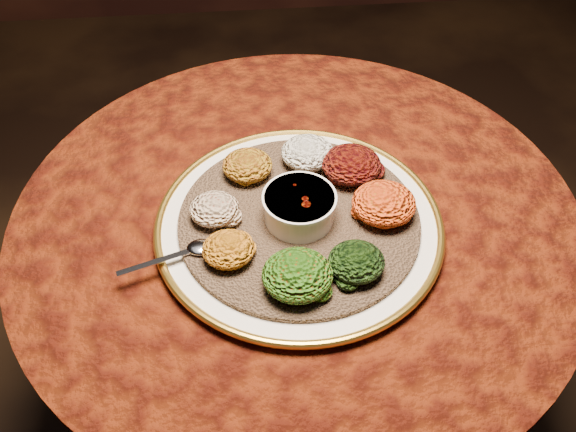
{
  "coord_description": "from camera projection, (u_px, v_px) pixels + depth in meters",
  "views": [
    {
      "loc": [
        -0.08,
        -0.74,
        1.52
      ],
      "look_at": [
        -0.02,
        -0.03,
        0.76
      ],
      "focal_mm": 40.0,
      "sensor_mm": 36.0,
      "label": 1
    }
  ],
  "objects": [
    {
      "name": "table",
      "position": [
        296.0,
        278.0,
        1.21
      ],
      "size": [
        0.96,
        0.96,
        0.73
      ],
      "color": "black",
      "rests_on": "ground"
    },
    {
      "name": "platter",
      "position": [
        299.0,
        225.0,
        1.04
      ],
      "size": [
        0.49,
        0.49,
        0.02
      ],
      "rotation": [
        0.0,
        0.0,
        -0.1
      ],
      "color": "silver",
      "rests_on": "table"
    },
    {
      "name": "injera",
      "position": [
        299.0,
        220.0,
        1.03
      ],
      "size": [
        0.4,
        0.4,
        0.01
      ],
      "primitive_type": "cylinder",
      "rotation": [
        0.0,
        0.0,
        0.02
      ],
      "color": "brown",
      "rests_on": "platter"
    },
    {
      "name": "stew_bowl",
      "position": [
        299.0,
        206.0,
        1.01
      ],
      "size": [
        0.12,
        0.12,
        0.05
      ],
      "color": "silver",
      "rests_on": "injera"
    },
    {
      "name": "spoon",
      "position": [
        194.0,
        249.0,
        0.98
      ],
      "size": [
        0.15,
        0.06,
        0.01
      ],
      "rotation": [
        0.0,
        0.0,
        -2.82
      ],
      "color": "silver",
      "rests_on": "injera"
    },
    {
      "name": "portion_ayib",
      "position": [
        307.0,
        153.0,
        1.11
      ],
      "size": [
        0.09,
        0.09,
        0.04
      ],
      "primitive_type": "ellipsoid",
      "color": "silver",
      "rests_on": "injera"
    },
    {
      "name": "portion_kitfo",
      "position": [
        351.0,
        164.0,
        1.08
      ],
      "size": [
        0.1,
        0.1,
        0.05
      ],
      "primitive_type": "ellipsoid",
      "color": "black",
      "rests_on": "injera"
    },
    {
      "name": "portion_tikil",
      "position": [
        384.0,
        203.0,
        1.02
      ],
      "size": [
        0.1,
        0.1,
        0.05
      ],
      "primitive_type": "ellipsoid",
      "color": "#BF750F",
      "rests_on": "injera"
    },
    {
      "name": "portion_gomen",
      "position": [
        356.0,
        262.0,
        0.94
      ],
      "size": [
        0.09,
        0.08,
        0.04
      ],
      "primitive_type": "ellipsoid",
      "color": "black",
      "rests_on": "injera"
    },
    {
      "name": "portion_mixveg",
      "position": [
        297.0,
        275.0,
        0.92
      ],
      "size": [
        0.1,
        0.1,
        0.05
      ],
      "primitive_type": "ellipsoid",
      "color": "#952E09",
      "rests_on": "injera"
    },
    {
      "name": "portion_kik",
      "position": [
        228.0,
        249.0,
        0.96
      ],
      "size": [
        0.08,
        0.08,
        0.04
      ],
      "primitive_type": "ellipsoid",
      "color": "#BF6710",
      "rests_on": "injera"
    },
    {
      "name": "portion_timatim",
      "position": [
        214.0,
        209.0,
        1.02
      ],
      "size": [
        0.08,
        0.08,
        0.04
      ],
      "primitive_type": "ellipsoid",
      "color": "maroon",
      "rests_on": "injera"
    },
    {
      "name": "portion_shiro",
      "position": [
        247.0,
        165.0,
        1.09
      ],
      "size": [
        0.09,
        0.08,
        0.04
      ],
      "primitive_type": "ellipsoid",
      "color": "#9E6E13",
      "rests_on": "injera"
    }
  ]
}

